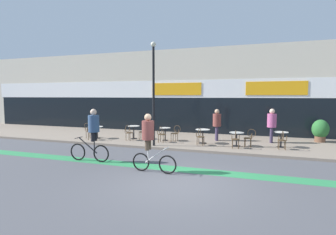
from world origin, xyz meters
TOP-DOWN VIEW (x-y plane):
  - ground_plane at (0.00, 0.00)m, footprint 120.00×120.00m
  - sidewalk_slab at (0.00, 7.25)m, footprint 40.00×5.50m
  - storefront_facade at (0.00, 11.97)m, footprint 40.00×4.06m
  - bike_lane_stripe at (0.00, 1.54)m, footprint 36.00×0.70m
  - bistro_table_0 at (-6.81, 5.83)m, footprint 0.67×0.67m
  - bistro_table_1 at (-4.69, 6.40)m, footprint 0.68×0.68m
  - bistro_table_2 at (-2.74, 6.44)m, footprint 0.61×0.61m
  - bistro_table_3 at (-0.55, 6.29)m, footprint 0.75×0.75m
  - bistro_table_4 at (1.22, 6.07)m, footprint 0.71×0.71m
  - bistro_table_5 at (3.32, 6.50)m, footprint 0.66×0.66m
  - cafe_chair_0_near at (-6.81, 5.20)m, footprint 0.40×0.57m
  - cafe_chair_0_side at (-7.44, 5.83)m, footprint 0.58×0.40m
  - cafe_chair_1_near at (-4.71, 5.78)m, footprint 0.46×0.60m
  - cafe_chair_1_side at (-4.07, 6.41)m, footprint 0.59×0.43m
  - cafe_chair_2_near at (-2.74, 5.82)m, footprint 0.41×0.58m
  - cafe_chair_2_side at (-2.11, 6.44)m, footprint 0.59×0.44m
  - cafe_chair_3_near at (-0.56, 5.66)m, footprint 0.44×0.59m
  - cafe_chair_4_near at (1.22, 5.45)m, footprint 0.42×0.58m
  - cafe_chair_4_side at (1.85, 6.07)m, footprint 0.59×0.43m
  - cafe_chair_5_near at (3.33, 5.87)m, footprint 0.43×0.59m
  - planter_pot at (5.48, 8.81)m, footprint 0.86×0.86m
  - lamp_post at (-2.78, 4.84)m, footprint 0.26×0.26m
  - cyclist_0 at (-4.06, 1.47)m, footprint 1.79×0.49m
  - cyclist_1 at (-1.33, 0.88)m, footprint 1.66×0.49m
  - pedestrian_near_end at (0.02, 7.42)m, footprint 0.56×0.56m
  - pedestrian_far_end at (2.93, 7.72)m, footprint 0.49×0.49m

SIDE VIEW (x-z plane):
  - ground_plane at x=0.00m, z-range 0.00..0.00m
  - bike_lane_stripe at x=0.00m, z-range 0.00..0.01m
  - sidewalk_slab at x=0.00m, z-range 0.00..0.12m
  - bistro_table_4 at x=1.22m, z-range 0.27..0.97m
  - bistro_table_0 at x=-6.81m, z-range 0.27..0.99m
  - cafe_chair_0_near at x=-6.81m, z-range 0.19..1.09m
  - cafe_chair_0_side at x=-7.44m, z-range 0.19..1.09m
  - cafe_chair_1_near at x=-4.71m, z-range 0.19..1.09m
  - cafe_chair_1_side at x=-4.07m, z-range 0.19..1.09m
  - cafe_chair_2_near at x=-2.74m, z-range 0.19..1.09m
  - cafe_chair_2_side at x=-2.11m, z-range 0.19..1.09m
  - cafe_chair_3_near at x=-0.56m, z-range 0.19..1.09m
  - cafe_chair_4_near at x=1.22m, z-range 0.19..1.09m
  - cafe_chair_4_side at x=1.85m, z-range 0.19..1.09m
  - cafe_chair_5_near at x=3.33m, z-range 0.19..1.09m
  - bistro_table_2 at x=-2.74m, z-range 0.27..1.01m
  - bistro_table_5 at x=3.32m, z-range 0.28..1.05m
  - bistro_table_3 at x=-0.55m, z-range 0.29..1.04m
  - bistro_table_1 at x=-4.69m, z-range 0.28..1.05m
  - planter_pot at x=5.48m, z-range 0.16..1.39m
  - pedestrian_near_end at x=0.02m, z-range 0.29..2.07m
  - cyclist_1 at x=-1.33m, z-range 0.17..2.22m
  - pedestrian_far_end at x=2.93m, z-range 0.29..2.13m
  - cyclist_0 at x=-4.06m, z-range 0.16..2.30m
  - storefront_facade at x=0.00m, z-range -0.01..5.84m
  - lamp_post at x=-2.78m, z-range 0.52..5.73m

